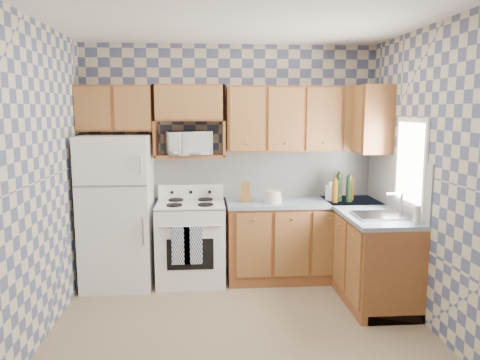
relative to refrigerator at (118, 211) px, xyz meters
name	(u,v)px	position (x,y,z in m)	size (l,w,h in m)	color
floor	(241,331)	(1.27, -1.25, -0.84)	(3.40, 3.40, 0.00)	#816D51
back_wall	(230,161)	(1.27, 0.35, 0.51)	(3.40, 0.02, 2.70)	#4E5678
right_wall	(434,179)	(2.97, -1.25, 0.51)	(0.02, 3.20, 2.70)	#4E5678
backsplash_back	(264,173)	(1.68, 0.34, 0.36)	(2.60, 0.01, 0.56)	white
backsplash_right	(395,182)	(2.96, -0.45, 0.36)	(0.01, 1.60, 0.56)	white
refrigerator	(118,211)	(0.00, 0.00, 0.00)	(0.75, 0.70, 1.68)	white
stove_body	(191,243)	(0.80, 0.03, -0.39)	(0.76, 0.65, 0.90)	white
cooktop	(190,204)	(0.80, 0.03, 0.07)	(0.76, 0.65, 0.03)	silver
backguard	(191,191)	(0.80, 0.30, 0.16)	(0.76, 0.08, 0.17)	white
dish_towel_left	(181,246)	(0.71, -0.32, -0.32)	(0.19, 0.03, 0.41)	navy
dish_towel_right	(193,245)	(0.84, -0.32, -0.32)	(0.19, 0.03, 0.41)	navy
base_cabinets_back	(303,241)	(2.10, 0.05, -0.40)	(1.75, 0.60, 0.88)	brown
base_cabinets_right	(365,253)	(2.67, -0.45, -0.40)	(0.60, 1.60, 0.88)	brown
countertop_back	(304,202)	(2.10, 0.05, 0.06)	(1.77, 0.63, 0.04)	slate
countertop_right	(367,211)	(2.67, -0.45, 0.06)	(0.63, 1.60, 0.04)	slate
upper_cabinets_back	(303,119)	(2.10, 0.19, 1.01)	(1.75, 0.33, 0.74)	brown
upper_cabinets_fridge	(115,108)	(-0.02, 0.19, 1.13)	(0.82, 0.33, 0.50)	brown
upper_cabinets_right	(368,119)	(2.81, 0.00, 1.01)	(0.33, 0.70, 0.74)	brown
microwave_shelf	(190,156)	(0.80, 0.19, 0.60)	(0.80, 0.33, 0.03)	brown
microwave	(188,143)	(0.79, 0.12, 0.74)	(0.48, 0.33, 0.27)	white
sink	(379,216)	(2.67, -0.80, 0.09)	(0.48, 0.40, 0.03)	#B7B7BC
window	(411,162)	(2.96, -0.80, 0.61)	(0.02, 0.66, 0.86)	silver
bottle_0	(339,187)	(2.50, 0.00, 0.24)	(0.07, 0.07, 0.32)	black
bottle_1	(349,189)	(2.60, -0.06, 0.23)	(0.07, 0.07, 0.29)	black
bottle_2	(351,188)	(2.65, 0.04, 0.22)	(0.07, 0.07, 0.27)	#58370C
bottle_3	(335,191)	(2.43, -0.08, 0.21)	(0.07, 0.07, 0.25)	#58370C
knife_block	(246,192)	(1.43, 0.01, 0.19)	(0.10, 0.10, 0.22)	brown
electric_kettle	(331,193)	(2.42, 0.06, 0.16)	(0.13, 0.13, 0.17)	white
food_containers	(273,197)	(1.73, -0.05, 0.15)	(0.20, 0.20, 0.13)	beige
soap_bottle	(417,215)	(2.89, -1.14, 0.17)	(0.06, 0.06, 0.17)	beige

